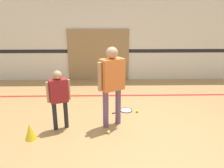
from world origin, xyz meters
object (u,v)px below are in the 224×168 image
object	(u,v)px
person_student_left	(59,94)
training_cone	(30,132)
tennis_ball_by_spare_racket	(137,111)
racket_spare_on_floor	(125,110)
person_instructor	(112,79)
tennis_ball_near_instructor	(108,132)

from	to	relation	value
person_student_left	training_cone	world-z (taller)	person_student_left
tennis_ball_by_spare_racket	racket_spare_on_floor	bearing A→B (deg)	159.60
tennis_ball_by_spare_racket	person_instructor	bearing A→B (deg)	-135.99
tennis_ball_by_spare_racket	training_cone	world-z (taller)	training_cone
person_instructor	racket_spare_on_floor	size ratio (longest dim) A/B	2.97
person_instructor	racket_spare_on_floor	world-z (taller)	person_instructor
racket_spare_on_floor	tennis_ball_near_instructor	world-z (taller)	tennis_ball_near_instructor
person_student_left	racket_spare_on_floor	size ratio (longest dim) A/B	2.20
training_cone	person_instructor	bearing A→B (deg)	19.13
person_instructor	training_cone	xyz separation A→B (m)	(-1.53, -0.53, -0.86)
person_student_left	tennis_ball_near_instructor	world-z (taller)	person_student_left
person_student_left	racket_spare_on_floor	xyz separation A→B (m)	(1.39, 0.82, -0.74)
person_instructor	training_cone	distance (m)	1.83
racket_spare_on_floor	training_cone	xyz separation A→B (m)	(-1.87, -1.22, 0.15)
tennis_ball_near_instructor	training_cone	size ratio (longest dim) A/B	0.21
training_cone	person_student_left	bearing A→B (deg)	39.86
person_instructor	tennis_ball_by_spare_racket	world-z (taller)	person_instructor
person_instructor	racket_spare_on_floor	xyz separation A→B (m)	(0.34, 0.69, -1.01)
person_student_left	tennis_ball_by_spare_racket	xyz separation A→B (m)	(1.66, 0.72, -0.72)
person_instructor	tennis_ball_by_spare_racket	distance (m)	1.30
racket_spare_on_floor	training_cone	size ratio (longest dim) A/B	1.74
person_instructor	tennis_ball_by_spare_racket	bearing A→B (deg)	13.99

